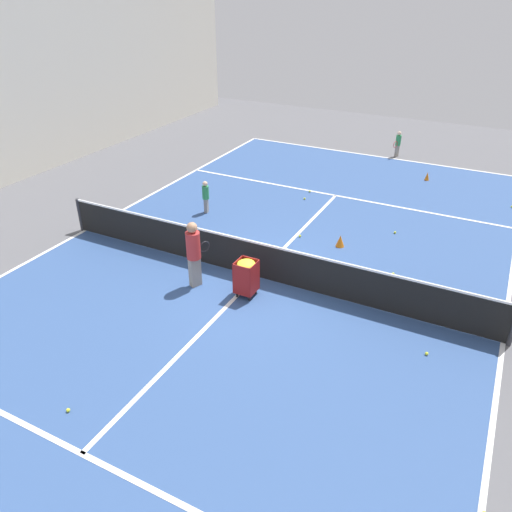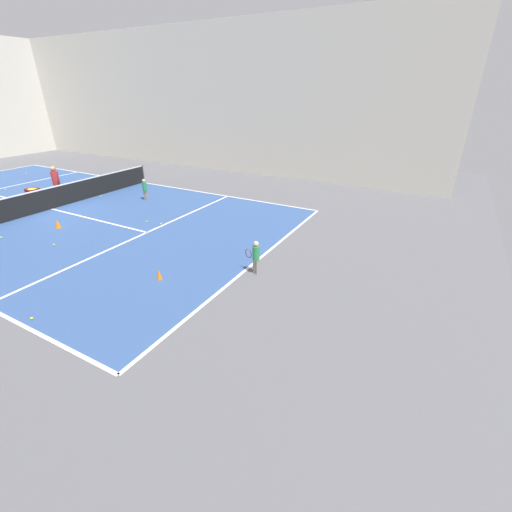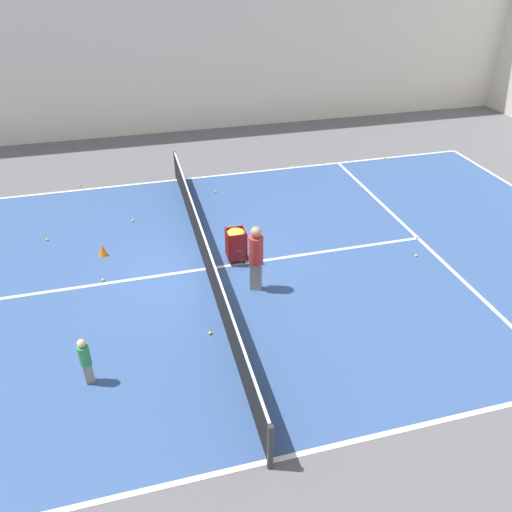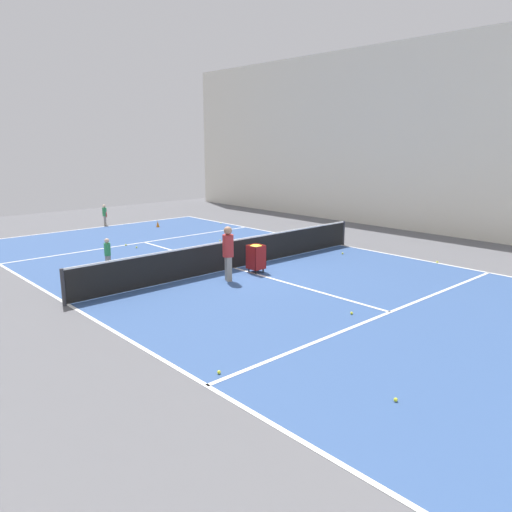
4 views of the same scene
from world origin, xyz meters
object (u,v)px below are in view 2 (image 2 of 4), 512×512
object	(u,v)px
coach_at_net	(56,181)
training_cone_1	(58,224)
training_cone_0	(159,274)
tennis_net	(49,198)
ball_cart	(34,194)
player_near_baseline	(256,255)
child_midcourt	(145,188)

from	to	relation	value
coach_at_net	training_cone_1	xyz separation A→B (m)	(-2.49, -3.55, -0.80)
training_cone_0	tennis_net	bearing A→B (deg)	74.46
coach_at_net	training_cone_0	world-z (taller)	coach_at_net
training_cone_0	ball_cart	bearing A→B (deg)	76.69
ball_cart	training_cone_0	distance (m)	10.18
player_near_baseline	training_cone_1	size ratio (longest dim) A/B	3.12
training_cone_1	ball_cart	bearing A→B (deg)	70.82
player_near_baseline	coach_at_net	distance (m)	12.54
coach_at_net	ball_cart	xyz separation A→B (m)	(-1.32, -0.17, -0.34)
player_near_baseline	training_cone_1	bearing A→B (deg)	21.86
training_cone_1	training_cone_0	bearing A→B (deg)	-100.15
child_midcourt	ball_cart	xyz separation A→B (m)	(-3.41, 3.64, 0.03)
child_midcourt	training_cone_1	bearing A→B (deg)	73.21
coach_at_net	training_cone_1	distance (m)	4.41
tennis_net	child_midcourt	distance (m)	4.28
tennis_net	coach_at_net	distance (m)	1.59
player_near_baseline	child_midcourt	bearing A→B (deg)	-6.90
tennis_net	training_cone_1	size ratio (longest dim) A/B	34.70
tennis_net	training_cone_0	size ratio (longest dim) A/B	38.01
coach_at_net	child_midcourt	distance (m)	4.37
player_near_baseline	training_cone_1	world-z (taller)	player_near_baseline
tennis_net	training_cone_0	world-z (taller)	tennis_net
child_midcourt	ball_cart	size ratio (longest dim) A/B	1.14
ball_cart	training_cone_0	bearing A→B (deg)	-103.31
player_near_baseline	ball_cart	xyz separation A→B (m)	(0.65, 12.21, 0.03)
coach_at_net	child_midcourt	size ratio (longest dim) A/B	1.60
player_near_baseline	coach_at_net	bearing A→B (deg)	9.43
tennis_net	training_cone_1	world-z (taller)	tennis_net
ball_cart	training_cone_1	world-z (taller)	ball_cart
tennis_net	coach_at_net	bearing A→B (deg)	41.71
player_near_baseline	ball_cart	bearing A→B (deg)	15.41
coach_at_net	ball_cart	distance (m)	1.37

